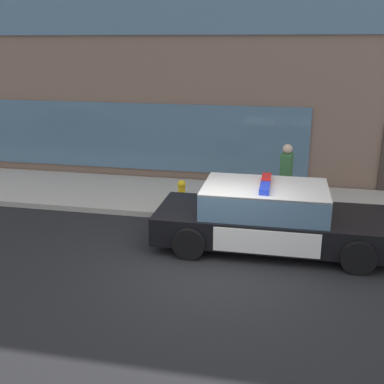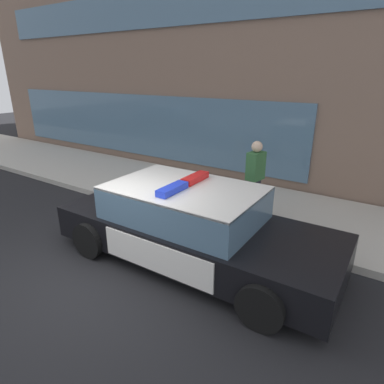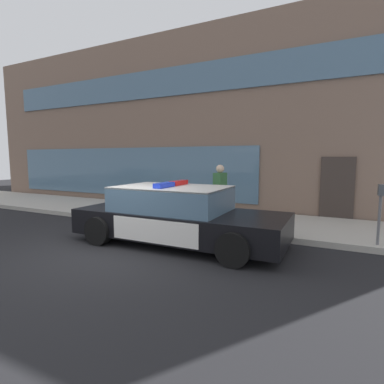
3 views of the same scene
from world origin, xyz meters
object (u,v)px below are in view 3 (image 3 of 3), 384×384
police_cruiser (177,215)px  parking_meter (380,203)px  pedestrian_on_sidewalk (220,193)px  fire_hydrant (140,206)px

police_cruiser → parking_meter: 4.54m
police_cruiser → pedestrian_on_sidewalk: (0.27, 2.14, 0.33)m
fire_hydrant → parking_meter: size_ratio=0.54×
parking_meter → fire_hydrant: bearing=177.2°
fire_hydrant → police_cruiser: bearing=-35.9°
police_cruiser → fire_hydrant: police_cruiser is taller
parking_meter → pedestrian_on_sidewalk: bearing=169.5°
pedestrian_on_sidewalk → parking_meter: bearing=0.2°
fire_hydrant → pedestrian_on_sidewalk: size_ratio=0.42×
fire_hydrant → parking_meter: bearing=-2.8°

